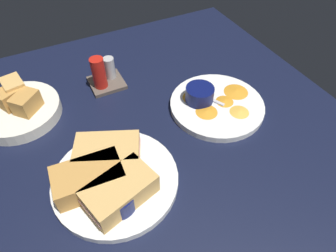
% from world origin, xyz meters
% --- Properties ---
extents(ground_plane, '(1.10, 1.10, 0.03)m').
position_xyz_m(ground_plane, '(0.00, 0.00, -0.01)').
color(ground_plane, black).
extents(plate_sandwich_main, '(0.25, 0.25, 0.02)m').
position_xyz_m(plate_sandwich_main, '(-0.05, -0.03, 0.01)').
color(plate_sandwich_main, white).
rests_on(plate_sandwich_main, ground_plane).
extents(sandwich_half_near, '(0.15, 0.12, 0.05)m').
position_xyz_m(sandwich_half_near, '(-0.05, 0.02, 0.04)').
color(sandwich_half_near, tan).
rests_on(sandwich_half_near, plate_sandwich_main).
extents(sandwich_half_far, '(0.14, 0.08, 0.05)m').
position_xyz_m(sandwich_half_far, '(-0.10, -0.02, 0.04)').
color(sandwich_half_far, '#C68C42').
rests_on(sandwich_half_far, plate_sandwich_main).
extents(sandwich_half_extra, '(0.15, 0.11, 0.05)m').
position_xyz_m(sandwich_half_extra, '(-0.06, -0.08, 0.04)').
color(sandwich_half_extra, tan).
rests_on(sandwich_half_extra, plate_sandwich_main).
extents(ramekin_dark_sauce, '(0.07, 0.07, 0.04)m').
position_xyz_m(ramekin_dark_sauce, '(-0.07, -0.08, 0.04)').
color(ramekin_dark_sauce, '#0C144C').
rests_on(ramekin_dark_sauce, plate_sandwich_main).
extents(spoon_by_dark_ramekin, '(0.07, 0.09, 0.01)m').
position_xyz_m(spoon_by_dark_ramekin, '(-0.04, -0.04, 0.02)').
color(spoon_by_dark_ramekin, silver).
rests_on(spoon_by_dark_ramekin, plate_sandwich_main).
extents(plate_chips_companion, '(0.24, 0.24, 0.02)m').
position_xyz_m(plate_chips_companion, '(0.25, 0.07, 0.01)').
color(plate_chips_companion, white).
rests_on(plate_chips_companion, ground_plane).
extents(ramekin_light_gravy, '(0.07, 0.07, 0.04)m').
position_xyz_m(ramekin_light_gravy, '(0.21, 0.10, 0.04)').
color(ramekin_light_gravy, '#0C144C').
rests_on(ramekin_light_gravy, plate_chips_companion).
extents(spoon_by_gravy_ramekin, '(0.06, 0.09, 0.01)m').
position_xyz_m(spoon_by_gravy_ramekin, '(0.23, 0.11, 0.02)').
color(spoon_by_gravy_ramekin, silver).
rests_on(spoon_by_gravy_ramekin, plate_chips_companion).
extents(plantain_chip_scatter, '(0.18, 0.17, 0.01)m').
position_xyz_m(plantain_chip_scatter, '(0.26, 0.07, 0.02)').
color(plantain_chip_scatter, gold).
rests_on(plantain_chip_scatter, plate_chips_companion).
extents(bread_basket_rear, '(0.20, 0.20, 0.08)m').
position_xyz_m(bread_basket_rear, '(-0.20, 0.26, 0.02)').
color(bread_basket_rear, silver).
rests_on(bread_basket_rear, ground_plane).
extents(condiment_caddy, '(0.09, 0.09, 0.10)m').
position_xyz_m(condiment_caddy, '(0.03, 0.28, 0.03)').
color(condiment_caddy, brown).
rests_on(condiment_caddy, ground_plane).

